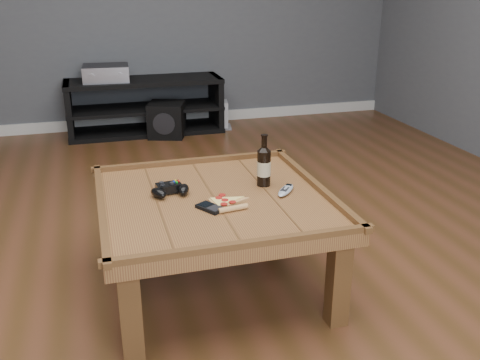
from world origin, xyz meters
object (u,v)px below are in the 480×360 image
object	(u,v)px
media_console	(145,107)
pizza_slice	(226,203)
coffee_table	(214,210)
remote_control	(286,190)
beer_bottle	(264,165)
subwoofer	(167,120)
game_console	(225,116)
game_controller	(170,190)
av_receiver	(106,73)
smartphone	(210,208)

from	to	relation	value
media_console	pizza_slice	world-z (taller)	media_console
coffee_table	remote_control	xyz separation A→B (m)	(0.33, -0.03, 0.07)
media_console	remote_control	distance (m)	2.81
pizza_slice	beer_bottle	bearing A→B (deg)	28.73
remote_control	media_console	bearing A→B (deg)	135.75
pizza_slice	subwoofer	bearing A→B (deg)	78.31
coffee_table	pizza_slice	world-z (taller)	same
coffee_table	media_console	size ratio (longest dim) A/B	0.74
beer_bottle	remote_control	bearing A→B (deg)	-59.23
game_console	subwoofer	bearing A→B (deg)	-156.50
game_controller	remote_control	xyz separation A→B (m)	(0.51, -0.12, -0.01)
av_receiver	subwoofer	xyz separation A→B (m)	(0.49, -0.17, -0.41)
media_console	game_controller	distance (m)	2.68
coffee_table	av_receiver	distance (m)	2.77
game_console	av_receiver	bearing A→B (deg)	-171.55
game_controller	remote_control	world-z (taller)	game_controller
coffee_table	game_console	distance (m)	2.82
beer_bottle	smartphone	bearing A→B (deg)	-146.10
media_console	av_receiver	xyz separation A→B (m)	(-0.32, -0.01, 0.32)
smartphone	subwoofer	world-z (taller)	smartphone
remote_control	game_controller	bearing A→B (deg)	-154.08
game_controller	pizza_slice	size ratio (longest dim) A/B	0.77
coffee_table	game_controller	size ratio (longest dim) A/B	5.30
beer_bottle	subwoofer	distance (m)	2.52
beer_bottle	media_console	bearing A→B (deg)	95.56
pizza_slice	av_receiver	distance (m)	2.86
beer_bottle	pizza_slice	bearing A→B (deg)	-142.49
subwoofer	game_controller	bearing A→B (deg)	-79.58
smartphone	subwoofer	size ratio (longest dim) A/B	0.35
game_controller	game_console	bearing A→B (deg)	64.59
subwoofer	coffee_table	bearing A→B (deg)	-75.35
media_console	beer_bottle	bearing A→B (deg)	-84.44
pizza_slice	remote_control	xyz separation A→B (m)	(0.30, 0.06, 0.00)
beer_bottle	game_console	size ratio (longest dim) A/B	0.96
media_console	smartphone	distance (m)	2.88
beer_bottle	coffee_table	bearing A→B (deg)	-162.29
media_console	subwoofer	world-z (taller)	media_console
pizza_slice	game_console	world-z (taller)	pizza_slice
beer_bottle	av_receiver	world-z (taller)	beer_bottle
subwoofer	pizza_slice	bearing A→B (deg)	-74.53
media_console	subwoofer	distance (m)	0.26
av_receiver	remote_control	bearing A→B (deg)	-73.34
subwoofer	game_console	world-z (taller)	subwoofer
beer_bottle	game_controller	xyz separation A→B (m)	(-0.44, 0.00, -0.07)
game_controller	game_console	world-z (taller)	game_controller
av_receiver	pizza_slice	bearing A→B (deg)	-79.39
game_controller	media_console	bearing A→B (deg)	80.13
subwoofer	av_receiver	bearing A→B (deg)	179.34
coffee_table	remote_control	bearing A→B (deg)	-5.49
game_controller	pizza_slice	xyz separation A→B (m)	(0.21, -0.18, -0.02)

